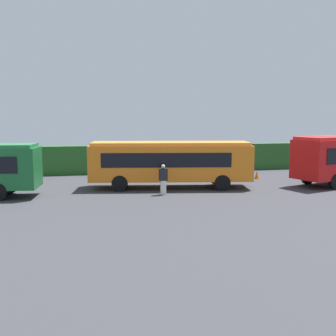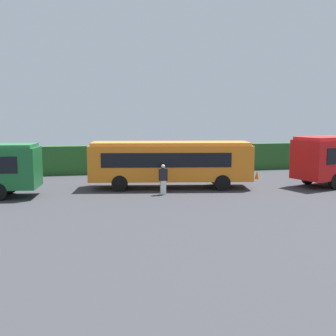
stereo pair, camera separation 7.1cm
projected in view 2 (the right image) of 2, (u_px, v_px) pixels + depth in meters
ground_plane at (182, 186)px, 27.41m from camera, size 84.51×84.51×0.00m
bus_orange at (171, 161)px, 26.58m from camera, size 10.64×4.23×2.99m
person_center at (163, 179)px, 24.33m from camera, size 0.49×0.27×1.80m
hedge_row at (161, 158)px, 34.46m from camera, size 54.25×1.04×2.28m
traffic_cone at (257, 175)px, 30.58m from camera, size 0.36×0.36×0.60m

